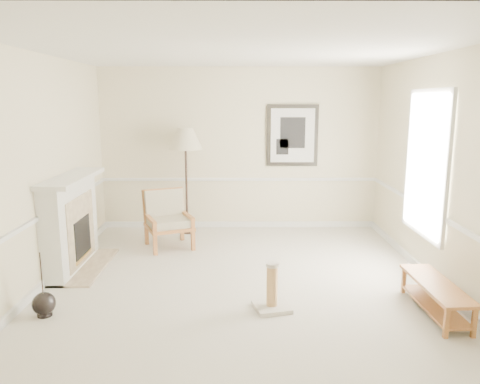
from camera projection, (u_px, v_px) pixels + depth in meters
name	position (u px, v px, depth m)	size (l,w,h in m)	color
ground	(240.00, 283.00, 6.03)	(5.50, 5.50, 0.00)	silver
room	(252.00, 138.00, 5.75)	(5.04, 5.54, 2.92)	beige
fireplace	(72.00, 223.00, 6.48)	(0.64, 1.64, 1.31)	white
floor_vase	(44.00, 304.00, 5.09)	(0.25, 0.25, 0.73)	black
armchair	(167.00, 216.00, 7.51)	(0.91, 0.94, 0.91)	#AE6538
floor_lamp	(185.00, 142.00, 8.07)	(0.70, 0.70, 1.85)	black
bench	(436.00, 293.00, 5.15)	(0.40, 1.23, 0.35)	#AE6538
scratching_post	(272.00, 295.00, 5.25)	(0.46, 0.46, 0.54)	beige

